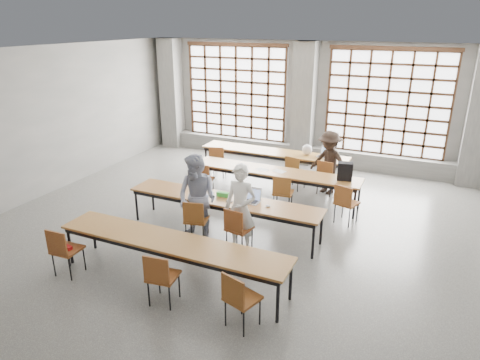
% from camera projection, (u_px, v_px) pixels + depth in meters
% --- Properties ---
extents(floor, '(11.00, 11.00, 0.00)m').
position_uv_depth(floor, '(225.00, 237.00, 8.48)').
color(floor, '#4D4D4B').
rests_on(floor, ground).
extents(ceiling, '(11.00, 11.00, 0.00)m').
position_uv_depth(ceiling, '(222.00, 54.00, 7.25)').
color(ceiling, silver).
rests_on(ceiling, floor).
extents(wall_back, '(10.00, 0.00, 10.00)m').
position_uv_depth(wall_back, '(307.00, 103.00, 12.56)').
color(wall_back, '#60605D').
rests_on(wall_back, floor).
extents(wall_left, '(0.00, 11.00, 11.00)m').
position_uv_depth(wall_left, '(28.00, 126.00, 9.80)').
color(wall_left, '#60605D').
rests_on(wall_left, floor).
extents(column_left, '(0.60, 0.55, 3.50)m').
position_uv_depth(column_left, '(172.00, 94.00, 14.06)').
color(column_left, '#535351').
rests_on(column_left, floor).
extents(column_mid, '(0.60, 0.55, 3.50)m').
position_uv_depth(column_mid, '(304.00, 104.00, 12.32)').
color(column_mid, '#535351').
rests_on(column_mid, floor).
extents(column_right, '(0.60, 0.55, 3.50)m').
position_uv_depth(column_right, '(480.00, 118.00, 10.58)').
color(column_right, '#535351').
rests_on(column_right, floor).
extents(window_left, '(3.32, 0.12, 3.00)m').
position_uv_depth(window_left, '(236.00, 93.00, 13.31)').
color(window_left, white).
rests_on(window_left, wall_back).
extents(window_right, '(3.32, 0.12, 3.00)m').
position_uv_depth(window_right, '(387.00, 104.00, 11.57)').
color(window_right, white).
rests_on(window_right, wall_back).
extents(sill_ledge, '(9.80, 0.35, 0.50)m').
position_uv_depth(sill_ledge, '(302.00, 153.00, 12.91)').
color(sill_ledge, '#535351').
rests_on(sill_ledge, floor).
extents(desk_row_a, '(4.00, 0.70, 0.73)m').
position_uv_depth(desk_row_a, '(274.00, 154.00, 11.47)').
color(desk_row_a, brown).
rests_on(desk_row_a, floor).
extents(desk_row_b, '(4.00, 0.70, 0.73)m').
position_uv_depth(desk_row_b, '(275.00, 173.00, 10.01)').
color(desk_row_b, brown).
rests_on(desk_row_b, floor).
extents(desk_row_c, '(4.00, 0.70, 0.73)m').
position_uv_depth(desk_row_c, '(223.00, 201.00, 8.47)').
color(desk_row_c, brown).
rests_on(desk_row_c, floor).
extents(desk_row_d, '(4.00, 0.70, 0.73)m').
position_uv_depth(desk_row_d, '(171.00, 244.00, 6.85)').
color(desk_row_d, brown).
rests_on(desk_row_d, floor).
extents(chair_back_left, '(0.52, 0.52, 0.88)m').
position_uv_depth(chair_back_left, '(217.00, 158.00, 11.51)').
color(chair_back_left, brown).
rests_on(chair_back_left, floor).
extents(chair_back_mid, '(0.50, 0.51, 0.88)m').
position_uv_depth(chair_back_mid, '(294.00, 169.00, 10.68)').
color(chair_back_mid, brown).
rests_on(chair_back_mid, floor).
extents(chair_back_right, '(0.47, 0.48, 0.88)m').
position_uv_depth(chair_back_right, '(326.00, 174.00, 10.36)').
color(chair_back_right, brown).
rests_on(chair_back_right, floor).
extents(chair_mid_left, '(0.49, 0.49, 0.88)m').
position_uv_depth(chair_mid_left, '(203.00, 177.00, 10.14)').
color(chair_mid_left, brown).
rests_on(chair_mid_left, floor).
extents(chair_mid_centre, '(0.47, 0.47, 0.88)m').
position_uv_depth(chair_mid_centre, '(283.00, 190.00, 9.36)').
color(chair_mid_centre, brown).
rests_on(chair_mid_centre, floor).
extents(chair_mid_right, '(0.53, 0.53, 0.88)m').
position_uv_depth(chair_mid_right, '(345.00, 200.00, 8.84)').
color(chair_mid_right, brown).
rests_on(chair_mid_right, floor).
extents(chair_front_left, '(0.51, 0.51, 0.88)m').
position_uv_depth(chair_front_left, '(195.00, 217.00, 8.08)').
color(chair_front_left, brown).
rests_on(chair_front_left, floor).
extents(chair_front_right, '(0.48, 0.48, 0.88)m').
position_uv_depth(chair_front_right, '(237.00, 226.00, 7.75)').
color(chair_front_right, brown).
rests_on(chair_front_right, floor).
extents(chair_near_left, '(0.44, 0.44, 0.88)m').
position_uv_depth(chair_near_left, '(63.00, 247.00, 7.01)').
color(chair_near_left, maroon).
rests_on(chair_near_left, floor).
extents(chair_near_mid, '(0.47, 0.48, 0.88)m').
position_uv_depth(chair_near_mid, '(160.00, 274.00, 6.27)').
color(chair_near_mid, brown).
rests_on(chair_near_mid, floor).
extents(chair_near_right, '(0.53, 0.53, 0.88)m').
position_uv_depth(chair_near_right, '(239.00, 295.00, 5.79)').
color(chair_near_right, brown).
rests_on(chair_near_right, floor).
extents(student_male, '(0.62, 0.42, 1.67)m').
position_uv_depth(student_male, '(241.00, 208.00, 7.75)').
color(student_male, white).
rests_on(student_male, floor).
extents(student_female, '(0.91, 0.75, 1.73)m').
position_uv_depth(student_female, '(197.00, 199.00, 8.08)').
color(student_female, navy).
rests_on(student_female, floor).
extents(student_back, '(1.16, 0.94, 1.57)m').
position_uv_depth(student_back, '(329.00, 163.00, 10.38)').
color(student_back, black).
rests_on(student_back, floor).
extents(laptop_front, '(0.37, 0.31, 0.26)m').
position_uv_depth(laptop_front, '(251.00, 198.00, 8.30)').
color(laptop_front, '#AAAAAF').
rests_on(laptop_front, desk_row_c).
extents(laptop_back, '(0.43, 0.39, 0.26)m').
position_uv_depth(laptop_back, '(325.00, 154.00, 10.99)').
color(laptop_back, '#BBBBC0').
rests_on(laptop_back, desk_row_a).
extents(mouse, '(0.11, 0.09, 0.04)m').
position_uv_depth(mouse, '(268.00, 206.00, 8.05)').
color(mouse, white).
rests_on(mouse, desk_row_c).
extents(green_box, '(0.26, 0.11, 0.09)m').
position_uv_depth(green_box, '(223.00, 194.00, 8.51)').
color(green_box, green).
rests_on(green_box, desk_row_c).
extents(phone, '(0.13, 0.07, 0.01)m').
position_uv_depth(phone, '(229.00, 201.00, 8.28)').
color(phone, black).
rests_on(phone, desk_row_c).
extents(paper_sheet_b, '(0.34, 0.28, 0.00)m').
position_uv_depth(paper_sheet_b, '(262.00, 169.00, 10.06)').
color(paper_sheet_b, white).
rests_on(paper_sheet_b, desk_row_b).
extents(paper_sheet_c, '(0.34, 0.28, 0.00)m').
position_uv_depth(paper_sheet_c, '(279.00, 171.00, 9.95)').
color(paper_sheet_c, silver).
rests_on(paper_sheet_c, desk_row_b).
extents(backpack, '(0.36, 0.27, 0.40)m').
position_uv_depth(backpack, '(345.00, 171.00, 9.34)').
color(backpack, black).
rests_on(backpack, desk_row_b).
extents(plastic_bag, '(0.30, 0.26, 0.29)m').
position_uv_depth(plastic_bag, '(307.00, 150.00, 11.09)').
color(plastic_bag, silver).
rests_on(plastic_bag, desk_row_a).
extents(red_pouch, '(0.21, 0.12, 0.06)m').
position_uv_depth(red_pouch, '(67.00, 247.00, 7.09)').
color(red_pouch, '#A01313').
rests_on(red_pouch, chair_near_left).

